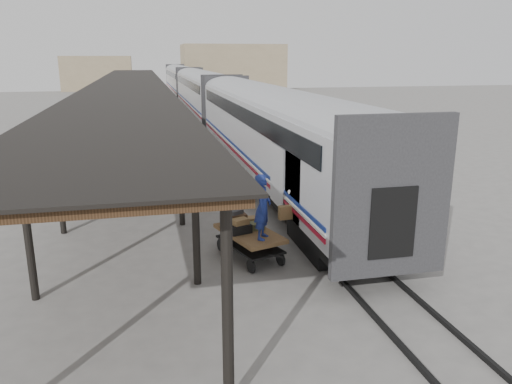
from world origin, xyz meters
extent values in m
plane|color=slate|center=(0.00, 0.00, 0.00)|extent=(160.00, 160.00, 0.00)
cube|color=silver|center=(3.20, 8.00, 2.60)|extent=(3.00, 24.00, 2.90)
cube|color=#28282B|center=(3.20, -3.90, 2.60)|extent=(3.04, 0.22, 3.50)
cube|color=black|center=(1.68, 8.00, 3.50)|extent=(0.04, 22.08, 0.65)
cube|color=black|center=(3.20, 8.00, 0.90)|extent=(2.55, 23.04, 0.50)
cube|color=silver|center=(3.20, 34.00, 2.60)|extent=(3.00, 24.00, 2.90)
cube|color=#28282B|center=(3.20, 22.10, 2.60)|extent=(3.04, 0.22, 3.50)
cube|color=black|center=(1.68, 34.00, 3.50)|extent=(0.04, 22.08, 0.65)
cube|color=black|center=(3.20, 34.00, 0.90)|extent=(2.55, 23.04, 0.50)
cube|color=silver|center=(3.20, 60.00, 2.60)|extent=(3.00, 24.00, 2.90)
cube|color=#28282B|center=(3.20, 48.10, 2.60)|extent=(3.04, 0.22, 3.50)
cube|color=black|center=(1.68, 60.00, 3.50)|extent=(0.04, 22.08, 0.65)
cube|color=black|center=(3.20, 60.00, 0.90)|extent=(2.55, 23.04, 0.50)
cube|color=black|center=(1.95, -0.50, 2.15)|extent=(0.50, 1.70, 2.00)
imported|color=silver|center=(1.95, -0.50, 2.01)|extent=(0.72, 0.89, 1.72)
cube|color=brown|center=(1.55, -0.65, 1.40)|extent=(0.57, 0.25, 0.42)
cube|color=#422B19|center=(-3.40, 24.00, 4.00)|extent=(4.60, 64.00, 0.18)
cube|color=black|center=(-3.40, 24.00, 4.12)|extent=(4.90, 64.30, 0.06)
cylinder|color=black|center=(-5.45, 24.00, 2.00)|extent=(0.20, 0.20, 4.00)
cylinder|color=black|center=(-5.45, 55.00, 2.00)|extent=(0.20, 0.20, 4.00)
cylinder|color=black|center=(-1.35, -7.00, 2.00)|extent=(0.20, 0.20, 4.00)
cylinder|color=black|center=(-1.35, 24.00, 2.00)|extent=(0.20, 0.20, 4.00)
cylinder|color=black|center=(-1.35, 55.00, 2.00)|extent=(0.20, 0.20, 4.00)
cube|color=black|center=(2.48, 34.00, 0.06)|extent=(0.10, 150.00, 0.12)
cube|color=black|center=(3.92, 34.00, 0.06)|extent=(0.10, 150.00, 0.12)
cube|color=tan|center=(14.00, 78.00, 4.00)|extent=(18.00, 10.00, 8.00)
cube|color=tan|center=(-10.00, 82.00, 3.00)|extent=(12.00, 8.00, 6.00)
cube|color=brown|center=(0.39, -0.59, 0.80)|extent=(1.93, 2.67, 0.12)
cube|color=black|center=(0.39, -0.59, 0.45)|extent=(1.80, 2.54, 0.06)
cylinder|color=black|center=(0.20, -1.65, 0.20)|extent=(0.20, 0.41, 0.40)
cylinder|color=black|center=(1.16, -1.34, 0.20)|extent=(0.20, 0.41, 0.40)
cylinder|color=black|center=(-0.38, 0.16, 0.20)|extent=(0.20, 0.41, 0.40)
cylinder|color=black|center=(0.57, 0.46, 0.20)|extent=(0.20, 0.41, 0.40)
cube|color=#323335|center=(0.00, -0.15, 0.98)|extent=(0.85, 0.73, 0.24)
cube|color=brown|center=(0.50, 0.16, 0.96)|extent=(0.53, 0.37, 0.19)
cube|color=black|center=(0.07, -0.64, 0.99)|extent=(0.75, 0.61, 0.26)
cube|color=#454A2C|center=(0.59, -0.42, 0.96)|extent=(0.59, 0.45, 0.20)
cube|color=#432C1A|center=(0.05, -0.18, 1.19)|extent=(0.66, 0.51, 0.22)
cube|color=brown|center=(0.09, -0.62, 1.19)|extent=(0.56, 0.48, 0.19)
cube|color=#323335|center=(0.05, -0.16, 1.35)|extent=(0.51, 0.47, 0.15)
cube|color=maroon|center=(-1.08, 15.25, 0.54)|extent=(1.07, 1.57, 0.88)
cube|color=maroon|center=(-1.03, 15.63, 1.12)|extent=(0.90, 0.69, 0.34)
cylinder|color=black|center=(-1.54, 14.77, 0.18)|extent=(0.16, 0.36, 0.35)
cylinder|color=black|center=(-0.77, 14.67, 0.18)|extent=(0.16, 0.36, 0.35)
cylinder|color=black|center=(-1.40, 15.83, 0.18)|extent=(0.16, 0.36, 0.35)
cylinder|color=black|center=(-0.62, 15.73, 0.18)|extent=(0.16, 0.36, 0.35)
imported|color=navy|center=(0.64, -1.24, 1.81)|extent=(0.72, 0.82, 1.90)
imported|color=black|center=(-2.23, 15.40, 0.80)|extent=(1.00, 0.60, 1.59)
camera|label=1|loc=(-2.55, -14.41, 5.94)|focal=35.00mm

